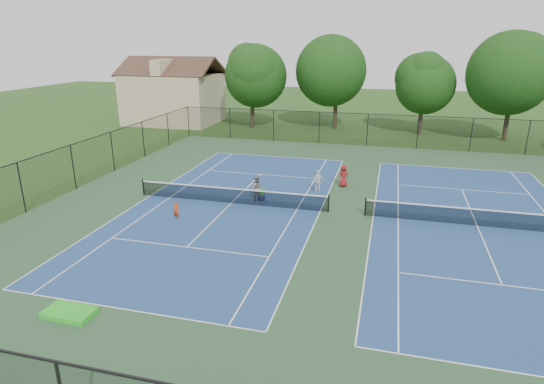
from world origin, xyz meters
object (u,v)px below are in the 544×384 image
(tree_back_c, at_px, (424,81))
(instructor, at_px, (256,188))
(tree_back_a, at_px, (252,73))
(child_player, at_px, (176,211))
(bystander_c, at_px, (343,176))
(bystander_a, at_px, (318,181))
(ball_hopper, at_px, (261,192))
(ball_crate, at_px, (261,197))
(tree_back_b, at_px, (337,68))
(clapboard_house, at_px, (174,96))
(tree_back_d, at_px, (515,69))

(tree_back_c, bearing_deg, instructor, -113.89)
(tree_back_a, bearing_deg, child_player, -81.79)
(bystander_c, bearing_deg, tree_back_a, -89.17)
(bystander_a, bearing_deg, ball_hopper, 14.25)
(ball_hopper, bearing_deg, child_player, -130.66)
(ball_crate, xyz_separation_m, ball_hopper, (0.00, 0.00, 0.37))
(tree_back_b, height_order, child_player, tree_back_b)
(clapboard_house, distance_m, bystander_a, 30.06)
(clapboard_house, height_order, ball_hopper, clapboard_house)
(instructor, xyz_separation_m, ball_crate, (0.29, 0.16, -0.65))
(bystander_a, bearing_deg, clapboard_house, -68.47)
(tree_back_a, relative_size, tree_back_d, 0.88)
(tree_back_d, xyz_separation_m, ball_crate, (-18.39, -22.95, -6.66))
(tree_back_d, distance_m, ball_crate, 30.15)
(tree_back_b, relative_size, bystander_a, 6.66)
(instructor, xyz_separation_m, bystander_c, (4.93, 4.19, -0.06))
(tree_back_a, xyz_separation_m, bystander_c, (12.25, -18.92, -5.29))
(tree_back_d, relative_size, bystander_a, 6.89)
(bystander_a, relative_size, ball_hopper, 3.68)
(bystander_a, distance_m, bystander_c, 2.22)
(instructor, bearing_deg, clapboard_house, -79.09)
(child_player, bearing_deg, tree_back_a, 102.62)
(bystander_c, bearing_deg, tree_back_c, -138.19)
(tree_back_b, xyz_separation_m, tree_back_d, (17.00, -2.00, 0.23))
(bystander_c, bearing_deg, clapboard_house, -73.92)
(tree_back_c, xyz_separation_m, ball_crate, (-10.39, -23.95, -5.32))
(bystander_a, height_order, bystander_c, bystander_a)
(clapboard_house, xyz_separation_m, child_player, (13.93, -28.23, -2.59))
(tree_back_b, relative_size, ball_hopper, 24.49)
(tree_back_b, relative_size, instructor, 6.21)
(instructor, bearing_deg, bystander_a, -168.79)
(bystander_c, height_order, ball_hopper, bystander_c)
(tree_back_c, relative_size, clapboard_house, 0.78)
(child_player, distance_m, instructor, 5.35)
(tree_back_d, relative_size, child_player, 10.27)
(tree_back_c, bearing_deg, child_player, -116.49)
(tree_back_c, bearing_deg, tree_back_d, -7.13)
(tree_back_b, height_order, bystander_c, tree_back_b)
(tree_back_a, bearing_deg, clapboard_house, 174.29)
(instructor, distance_m, ball_hopper, 0.44)
(ball_crate, bearing_deg, ball_hopper, 0.00)
(bystander_a, xyz_separation_m, bystander_c, (1.46, 1.67, -0.00))
(bystander_a, xyz_separation_m, ball_crate, (-3.17, -2.36, -0.59))
(tree_back_d, height_order, clapboard_house, tree_back_d)
(tree_back_b, height_order, instructor, tree_back_b)
(ball_hopper, bearing_deg, tree_back_b, 86.81)
(tree_back_c, height_order, bystander_c, tree_back_c)
(ball_hopper, bearing_deg, instructor, -151.54)
(tree_back_c, height_order, tree_back_d, tree_back_d)
(bystander_a, distance_m, ball_hopper, 3.96)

